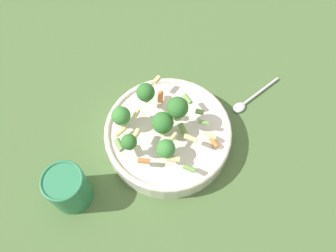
% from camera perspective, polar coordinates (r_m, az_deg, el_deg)
% --- Properties ---
extents(ground_plane, '(3.00, 3.00, 0.00)m').
position_cam_1_polar(ground_plane, '(0.79, 0.00, -2.41)').
color(ground_plane, '#4C6B38').
extents(bowl, '(0.29, 0.29, 0.05)m').
position_cam_1_polar(bowl, '(0.76, 0.00, -1.43)').
color(bowl, silver).
rests_on(bowl, ground_plane).
extents(pasta_salad, '(0.24, 0.23, 0.09)m').
position_cam_1_polar(pasta_salad, '(0.70, -2.14, 1.04)').
color(pasta_salad, '#8CB766').
rests_on(pasta_salad, bowl).
extents(cup, '(0.09, 0.09, 0.10)m').
position_cam_1_polar(cup, '(0.72, -17.05, -10.27)').
color(cup, '#2D7F51').
rests_on(cup, ground_plane).
extents(spoon, '(0.10, 0.15, 0.01)m').
position_cam_1_polar(spoon, '(0.86, 13.77, 4.30)').
color(spoon, silver).
rests_on(spoon, ground_plane).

